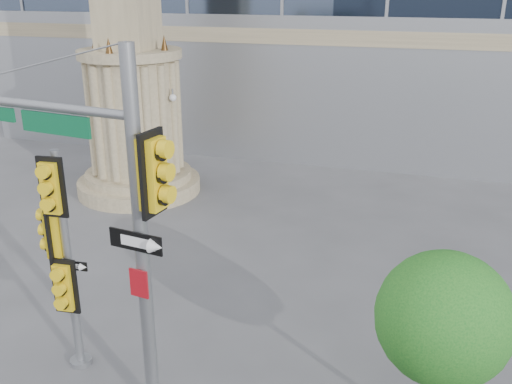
# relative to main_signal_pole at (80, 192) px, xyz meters

# --- Properties ---
(ground) EXTENTS (120.00, 120.00, 0.00)m
(ground) POSITION_rel_main_signal_pole_xyz_m (1.52, 0.99, -3.99)
(ground) COLOR #545456
(ground) RESTS_ON ground
(monument) EXTENTS (4.40, 4.40, 16.60)m
(monument) POSITION_rel_main_signal_pole_xyz_m (-4.48, 9.99, 1.53)
(monument) COLOR gray
(monument) RESTS_ON ground
(main_signal_pole) EXTENTS (4.96, 1.13, 6.44)m
(main_signal_pole) POSITION_rel_main_signal_pole_xyz_m (0.00, 0.00, 0.00)
(main_signal_pole) COLOR slate
(main_signal_pole) RESTS_ON ground
(secondary_signal_pole) EXTENTS (0.79, 0.58, 4.48)m
(secondary_signal_pole) POSITION_rel_main_signal_pole_xyz_m (-0.88, 0.47, -1.36)
(secondary_signal_pole) COLOR slate
(secondary_signal_pole) RESTS_ON ground
(street_tree) EXTENTS (2.19, 2.14, 3.41)m
(street_tree) POSITION_rel_main_signal_pole_xyz_m (5.95, 0.56, -1.74)
(street_tree) COLOR gray
(street_tree) RESTS_ON ground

